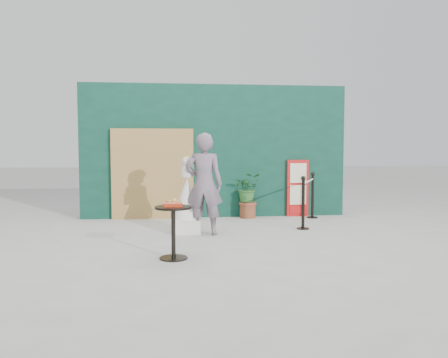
# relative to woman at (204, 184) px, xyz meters

# --- Properties ---
(ground) EXTENTS (60.00, 60.00, 0.00)m
(ground) POSITION_rel_woman_xyz_m (0.38, -1.04, -0.92)
(ground) COLOR #ADAAA5
(ground) RESTS_ON ground
(back_wall) EXTENTS (6.00, 0.30, 3.00)m
(back_wall) POSITION_rel_woman_xyz_m (0.38, 2.11, 0.58)
(back_wall) COLOR #0B3327
(back_wall) RESTS_ON ground
(bamboo_fence) EXTENTS (1.80, 0.08, 2.00)m
(bamboo_fence) POSITION_rel_woman_xyz_m (-1.02, 1.90, 0.08)
(bamboo_fence) COLOR tan
(bamboo_fence) RESTS_ON ground
(woman) EXTENTS (0.74, 0.56, 1.85)m
(woman) POSITION_rel_woman_xyz_m (0.00, 0.00, 0.00)
(woman) COLOR slate
(woman) RESTS_ON ground
(menu_board) EXTENTS (0.50, 0.07, 1.30)m
(menu_board) POSITION_rel_woman_xyz_m (2.28, 1.91, -0.27)
(menu_board) COLOR red
(menu_board) RESTS_ON ground
(statue) EXTENTS (0.55, 0.55, 1.42)m
(statue) POSITION_rel_woman_xyz_m (-0.31, 0.19, -0.34)
(statue) COLOR silver
(statue) RESTS_ON ground
(cafe_table) EXTENTS (0.52, 0.52, 0.75)m
(cafe_table) POSITION_rel_woman_xyz_m (-0.54, -1.70, -0.43)
(cafe_table) COLOR black
(cafe_table) RESTS_ON ground
(food_basket) EXTENTS (0.26, 0.19, 0.11)m
(food_basket) POSITION_rel_woman_xyz_m (-0.54, -1.70, -0.14)
(food_basket) COLOR red
(food_basket) RESTS_ON cafe_table
(planter) EXTENTS (0.59, 0.51, 1.01)m
(planter) POSITION_rel_woman_xyz_m (1.10, 1.82, -0.34)
(planter) COLOR brown
(planter) RESTS_ON ground
(stanchion_barrier) EXTENTS (0.84, 1.54, 1.03)m
(stanchion_barrier) POSITION_rel_woman_xyz_m (2.24, 0.98, -0.43)
(stanchion_barrier) COLOR black
(stanchion_barrier) RESTS_ON ground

